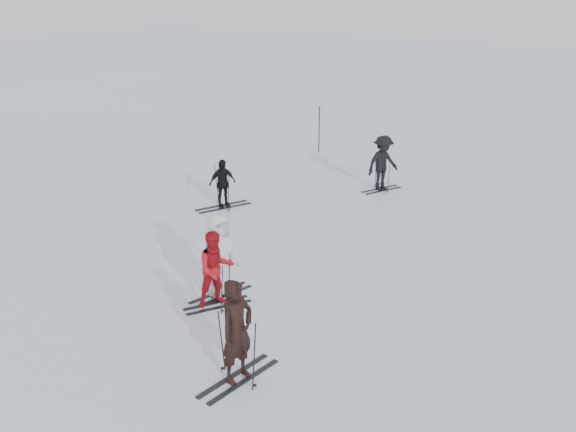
% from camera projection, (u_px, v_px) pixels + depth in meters
% --- Properties ---
extents(ground, '(120.00, 120.00, 0.00)m').
position_uv_depth(ground, '(267.00, 265.00, 16.16)').
color(ground, silver).
rests_on(ground, ground).
extents(skier_near_dark, '(0.56, 0.76, 1.94)m').
position_uv_depth(skier_near_dark, '(237.00, 332.00, 11.25)').
color(skier_near_dark, black).
rests_on(skier_near_dark, ground).
extents(skier_red, '(1.00, 1.06, 1.72)m').
position_uv_depth(skier_red, '(216.00, 270.00, 13.87)').
color(skier_red, '#AB131A').
rests_on(skier_red, ground).
extents(skier_grey, '(0.85, 1.08, 1.94)m').
position_uv_depth(skier_grey, '(219.00, 256.00, 14.30)').
color(skier_grey, silver).
rests_on(skier_grey, ground).
extents(skier_uphill_left, '(0.72, 0.96, 1.52)m').
position_uv_depth(skier_uphill_left, '(222.00, 184.00, 19.91)').
color(skier_uphill_left, black).
rests_on(skier_uphill_left, ground).
extents(skier_uphill_far, '(1.14, 1.38, 1.85)m').
position_uv_depth(skier_uphill_far, '(383.00, 164.00, 21.47)').
color(skier_uphill_far, black).
rests_on(skier_uphill_far, ground).
extents(skis_near_dark, '(1.93, 1.20, 1.32)m').
position_uv_depth(skis_near_dark, '(237.00, 348.00, 11.36)').
color(skis_near_dark, black).
rests_on(skis_near_dark, ground).
extents(skis_red, '(1.74, 1.51, 1.13)m').
position_uv_depth(skis_red, '(216.00, 283.00, 13.97)').
color(skis_red, black).
rests_on(skis_red, ground).
extents(skis_grey, '(1.78, 1.25, 1.18)m').
position_uv_depth(skis_grey, '(220.00, 272.00, 14.44)').
color(skis_grey, black).
rests_on(skis_grey, ground).
extents(skis_uphill_left, '(2.10, 1.69, 1.36)m').
position_uv_depth(skis_uphill_left, '(222.00, 187.00, 19.94)').
color(skis_uphill_left, black).
rests_on(skis_uphill_left, ground).
extents(skis_uphill_far, '(1.76, 1.42, 1.14)m').
position_uv_depth(skis_uphill_far, '(382.00, 174.00, 21.59)').
color(skis_uphill_far, black).
rests_on(skis_uphill_far, ground).
extents(piste_marker, '(0.05, 0.05, 1.89)m').
position_uv_depth(piste_marker, '(319.00, 129.00, 26.19)').
color(piste_marker, black).
rests_on(piste_marker, ground).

